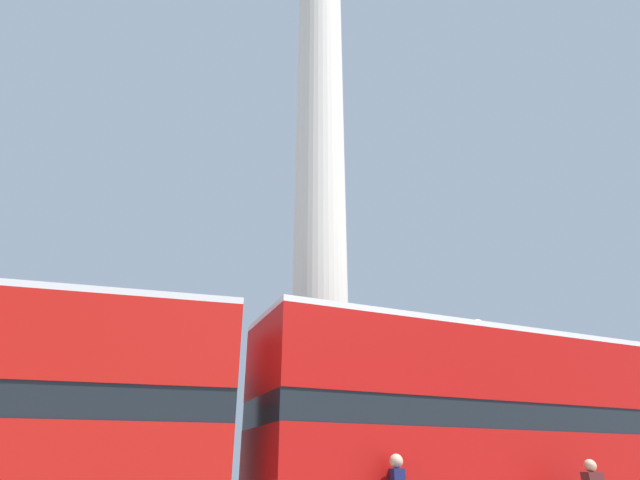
% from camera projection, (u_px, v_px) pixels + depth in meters
% --- Properties ---
extents(monument_column, '(5.35, 5.35, 25.45)m').
position_uv_depth(monument_column, '(320.00, 225.00, 18.76)').
color(monument_column, beige).
rests_on(monument_column, ground_plane).
extents(bus_c, '(10.57, 3.38, 4.40)m').
position_uv_depth(bus_c, '(485.00, 424.00, 11.07)').
color(bus_c, '#A80F0C').
rests_on(bus_c, ground_plane).
extents(equestrian_statue, '(4.16, 3.43, 6.15)m').
position_uv_depth(equestrian_statue, '(530.00, 467.00, 20.95)').
color(equestrian_statue, beige).
rests_on(equestrian_statue, ground_plane).
extents(street_lamp, '(0.40, 0.40, 5.60)m').
position_uv_depth(street_lamp, '(489.00, 410.00, 13.78)').
color(street_lamp, black).
rests_on(street_lamp, ground_plane).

